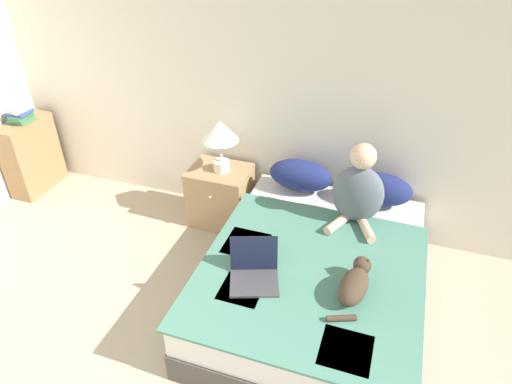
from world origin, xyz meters
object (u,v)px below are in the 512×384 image
Objects in this scene: bed at (314,280)px; nightstand at (220,195)px; book_stack_top at (20,115)px; person_sitting at (358,191)px; bookshelf at (32,156)px; pillow_far at (378,189)px; table_lamp at (220,134)px; cat_tabby at (355,283)px; laptop_open at (254,272)px; pillow_near at (300,175)px.

nightstand is (-1.07, 0.76, 0.04)m from bed.
book_stack_top reaches higher than bed.
person_sitting reaches higher than bookshelf.
nightstand is at bearing 168.84° from person_sitting.
bed is 3.20m from bookshelf.
person_sitting is 1.37m from nightstand.
table_lamp is at bearing -177.66° from pillow_far.
person_sitting is 1.20× the size of nightstand.
nightstand is at bearing 60.87° from cat_tabby.
laptop_open is (-0.34, -0.37, 0.30)m from bed.
book_stack_top is (0.00, 0.01, 0.45)m from bookshelf.
pillow_far is (0.33, 0.81, 0.38)m from bed.
bed is at bearing -36.00° from table_lamp.
bookshelf reaches higher than pillow_far.
pillow_near is 2.80m from book_stack_top.
bookshelf is (-3.12, 0.66, 0.14)m from bed.
book_stack_top reaches higher than bookshelf.
pillow_near is 0.82× the size of person_sitting.
pillow_near reaches higher than bed.
table_lamp is (-1.35, 1.04, 0.35)m from cat_tabby.
table_lamp is at bearing -175.49° from pillow_near.
table_lamp is at bearing 144.00° from bed.
pillow_near is 0.72× the size of bookshelf.
person_sitting is 1.30× the size of cat_tabby.
pillow_near is at bearing 3.02° from bookshelf.
bed is 0.75m from person_sitting.
person_sitting is (0.19, 0.51, 0.52)m from bed.
bed is 2.55× the size of bookshelf.
pillow_near is at bearing 180.00° from pillow_far.
nightstand is 1.15× the size of table_lamp.
laptop_open reaches higher than nightstand.
cat_tabby is 0.68× the size of bookshelf.
pillow_far is 3.46m from book_stack_top.
table_lamp is at bearing 101.96° from laptop_open.
bed is 1.45m from table_lamp.
nightstand is 2.06m from bookshelf.
pillow_near is (-0.33, 0.81, 0.38)m from bed.
bookshelf is (-2.78, 1.03, -0.15)m from laptop_open.
laptop_open is (-0.01, -1.18, -0.08)m from pillow_near.
laptop_open is 1.37m from table_lamp.
pillow_far reaches higher than nightstand.
person_sitting is (0.52, -0.30, 0.14)m from pillow_near.
bookshelf reaches higher than pillow_near.
person_sitting reaches higher than pillow_near.
table_lamp is (-1.04, 0.76, 0.68)m from bed.
laptop_open is at bearing -20.49° from book_stack_top.
person_sitting reaches higher than bed.
book_stack_top is (-2.05, -0.08, 0.55)m from nightstand.
bookshelf is (-3.32, 0.16, -0.38)m from person_sitting.
bookshelf is (-2.06, -0.09, 0.10)m from nightstand.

